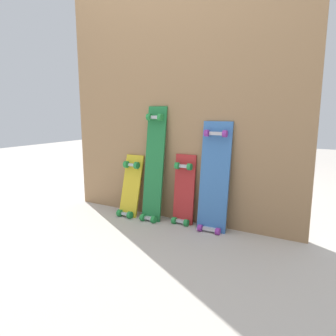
% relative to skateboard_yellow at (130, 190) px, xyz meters
% --- Properties ---
extents(ground_plane, '(12.00, 12.00, 0.00)m').
position_rel_skateboard_yellow_xyz_m(ground_plane, '(0.38, 0.04, -0.22)').
color(ground_plane, '#B2AAA0').
extents(plywood_wall_panel, '(2.02, 0.04, 1.87)m').
position_rel_skateboard_yellow_xyz_m(plywood_wall_panel, '(0.38, 0.11, 0.71)').
color(plywood_wall_panel, '#99724C').
rests_on(plywood_wall_panel, ground).
extents(skateboard_yellow, '(0.17, 0.21, 0.58)m').
position_rel_skateboard_yellow_xyz_m(skateboard_yellow, '(0.00, 0.00, 0.00)').
color(skateboard_yellow, gold).
rests_on(skateboard_yellow, ground).
extents(skateboard_green, '(0.17, 0.20, 0.98)m').
position_rel_skateboard_yellow_xyz_m(skateboard_green, '(0.23, 0.01, 0.20)').
color(skateboard_green, '#1E7238').
rests_on(skateboard_green, ground).
extents(skateboard_red, '(0.17, 0.13, 0.61)m').
position_rel_skateboard_yellow_xyz_m(skateboard_red, '(0.48, 0.05, 0.02)').
color(skateboard_red, '#B22626').
rests_on(skateboard_red, ground).
extents(skateboard_blue, '(0.22, 0.17, 0.88)m').
position_rel_skateboard_yellow_xyz_m(skateboard_blue, '(0.74, 0.03, 0.15)').
color(skateboard_blue, '#386BAD').
rests_on(skateboard_blue, ground).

